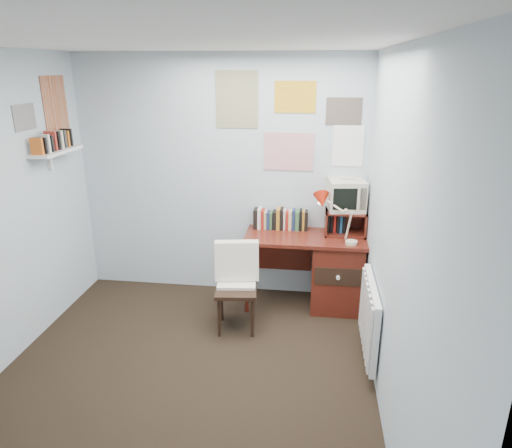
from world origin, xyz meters
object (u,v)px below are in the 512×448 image
Objects in this scene: tv_riser at (345,222)px; radiator at (370,317)px; desk_chair at (236,290)px; wall_shelf at (56,151)px; desk_lamp at (353,223)px; desk at (331,270)px; crt_tv at (346,193)px.

tv_riser reaches higher than radiator.
desk_chair is 2.09m from wall_shelf.
tv_riser is (-0.05, 0.28, -0.08)m from desk_lamp.
desk is 1.94× the size of wall_shelf.
desk_chair is 1.30m from tv_riser.
desk_lamp is at bearing 4.41° from wall_shelf.
radiator is 1.29× the size of wall_shelf.
desk_chair is at bearing 162.39° from radiator.
desk_lamp is 0.94m from radiator.
wall_shelf reaches higher than desk_chair.
tv_riser is (0.12, 0.11, 0.48)m from desk.
tv_riser is 0.50× the size of radiator.
radiator is at bearing -10.89° from wall_shelf.
wall_shelf reaches higher than desk_lamp.
wall_shelf reaches higher than radiator.
radiator is at bearing -88.34° from crt_tv.
desk_chair is at bearing -147.59° from desk.
tv_riser is 1.15m from radiator.
crt_tv is (-0.01, 0.02, 0.29)m from tv_riser.
desk is 3.00× the size of tv_riser.
tv_riser is at bearing -79.88° from crt_tv.
desk is 0.97m from radiator.
crt_tv is at bearing 10.76° from wall_shelf.
crt_tv is at bearing 49.32° from desk.
desk_lamp reaches higher than tv_riser.
tv_riser reaches higher than desk.
crt_tv reaches higher than desk_chair.
wall_shelf is at bearing -169.68° from tv_riser.
desk is at bearing 154.55° from desk_lamp.
desk_lamp reaches higher than desk.
desk is at bearing -138.48° from crt_tv.
desk_chair is at bearing -6.04° from wall_shelf.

